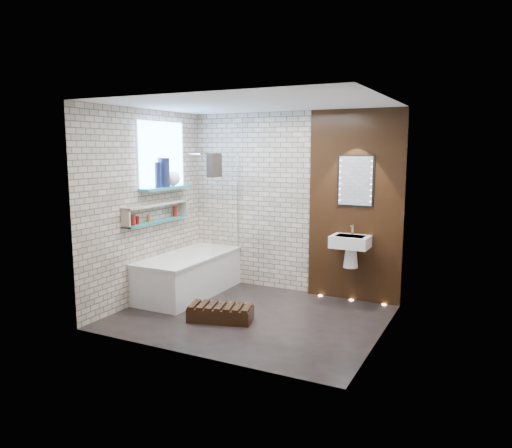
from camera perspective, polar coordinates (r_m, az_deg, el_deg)
The scene contains 15 objects.
ground at distance 6.22m, azimuth -0.63°, elevation -10.71°, with size 3.20×3.20×0.00m, color black.
room_shell at distance 5.92m, azimuth -0.65°, elevation 1.24°, with size 3.24×3.20×2.60m.
walnut_panel at distance 6.76m, azimuth 11.53°, elevation 2.01°, with size 1.30×0.06×2.60m, color black.
clerestory_window at distance 7.01m, azimuth -10.90°, elevation 7.19°, with size 0.18×1.00×0.94m.
display_niche at distance 6.88m, azimuth -11.48°, elevation 1.28°, with size 0.14×1.30×0.26m.
bathtub at distance 7.11m, azimuth -7.81°, elevation -5.84°, with size 0.79×1.74×0.70m.
bath_screen at distance 7.11m, azimuth -3.61°, elevation 2.33°, with size 0.01×0.78×1.40m, color white.
towel at distance 6.82m, azimuth -4.89°, elevation 6.85°, with size 0.10×0.25×0.33m, color black.
shower_head at distance 7.34m, azimuth -6.36°, elevation 8.14°, with size 0.18×0.18×0.02m, color silver.
washbasin at distance 6.65m, azimuth 10.96°, elevation -2.54°, with size 0.50×0.36×0.58m.
led_mirror at distance 6.69m, azimuth 11.54°, elevation 4.95°, with size 0.50×0.02×0.70m.
walnut_step at distance 6.07m, azimuth -4.16°, elevation -10.41°, with size 0.77×0.34×0.17m, color black.
niche_bottles at distance 6.81m, azimuth -11.96°, elevation 0.91°, with size 0.06×0.98×0.15m.
sill_vases at distance 6.99m, azimuth -10.28°, elevation 5.59°, with size 0.22×0.48×0.40m.
floor_uplights at distance 6.96m, azimuth 11.05°, elevation -8.69°, with size 0.96×0.06×0.01m.
Camera 1 is at (2.68, -5.22, 2.08)m, focal length 34.29 mm.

